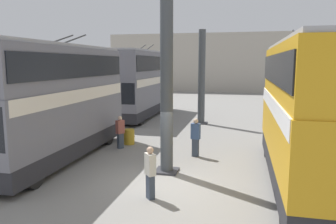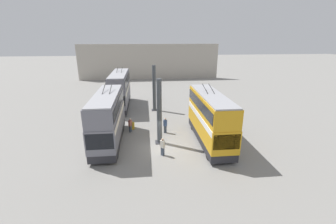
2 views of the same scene
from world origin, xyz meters
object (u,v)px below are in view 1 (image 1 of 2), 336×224
object	(u,v)px
bus_right_mid	(56,95)
person_aisle_midway	(196,136)
oil_drum	(129,137)
bus_left_far	(309,105)
bus_right_far	(141,80)
person_aisle_foreground	(150,171)
person_by_right_row	(120,131)

from	to	relation	value
bus_right_mid	person_aisle_midway	xyz separation A→B (m)	(1.91, -6.05, -1.99)
oil_drum	person_aisle_midway	bearing A→B (deg)	-111.93
person_aisle_midway	oil_drum	size ratio (longest dim) A/B	2.22
bus_left_far	bus_right_far	size ratio (longest dim) A/B	0.97
bus_left_far	person_aisle_foreground	xyz separation A→B (m)	(-2.46, 5.14, -2.00)
person_aisle_foreground	person_aisle_midway	distance (m)	5.26
bus_left_far	oil_drum	xyz separation A→B (m)	(4.31, 8.28, -2.51)
person_aisle_foreground	oil_drum	bearing A→B (deg)	75.27
bus_right_mid	person_by_right_row	size ratio (longest dim) A/B	5.60
bus_left_far	bus_right_mid	world-z (taller)	bus_right_mid
person_aisle_midway	oil_drum	bearing A→B (deg)	79.40
bus_left_far	person_by_right_row	distance (m)	9.30
person_aisle_foreground	person_aisle_midway	world-z (taller)	person_aisle_midway
bus_left_far	oil_drum	distance (m)	9.67
bus_right_mid	person_aisle_midway	distance (m)	6.65
person_aisle_foreground	oil_drum	size ratio (longest dim) A/B	2.12
bus_left_far	bus_right_mid	xyz separation A→B (m)	(0.83, 10.45, 0.04)
bus_right_mid	oil_drum	distance (m)	4.83
bus_right_mid	bus_right_far	distance (m)	12.70
bus_right_far	person_by_right_row	xyz separation A→B (m)	(-10.17, -2.03, -2.16)
person_by_right_row	oil_drum	xyz separation A→B (m)	(0.94, -0.14, -0.49)
person_aisle_foreground	person_by_right_row	bearing A→B (deg)	79.78
bus_left_far	person_aisle_foreground	world-z (taller)	bus_left_far
bus_right_mid	person_aisle_midway	bearing A→B (deg)	-72.46
person_by_right_row	bus_right_mid	bearing A→B (deg)	81.45
person_by_right_row	bus_left_far	bearing A→B (deg)	-171.67
person_aisle_foreground	bus_right_mid	bearing A→B (deg)	108.54
bus_left_far	person_aisle_midway	distance (m)	5.54
person_by_right_row	oil_drum	size ratio (longest dim) A/B	2.07
bus_left_far	person_aisle_foreground	size ratio (longest dim) A/B	5.71
bus_right_mid	person_by_right_row	xyz separation A→B (m)	(2.53, -2.03, -2.06)
bus_right_far	person_aisle_foreground	bearing A→B (deg)	-161.62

